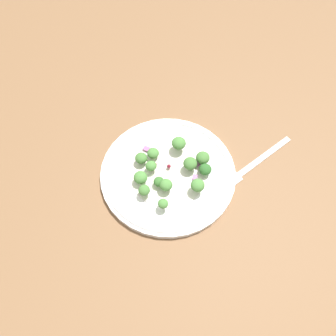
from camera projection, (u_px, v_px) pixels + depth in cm
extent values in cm
cube|color=brown|center=(174.00, 166.00, 70.95)|extent=(180.00, 180.00, 2.00)
cylinder|color=white|center=(168.00, 173.00, 68.22)|extent=(27.34, 27.34, 1.20)
torus|color=white|center=(168.00, 172.00, 67.70)|extent=(26.15, 26.15, 1.00)
cylinder|color=white|center=(168.00, 172.00, 67.62)|extent=(15.86, 15.86, 0.20)
cylinder|color=#8EB77A|center=(142.00, 182.00, 65.86)|extent=(1.01, 1.01, 1.01)
ellipsoid|color=#4C843D|center=(141.00, 179.00, 64.82)|extent=(2.70, 2.70, 2.02)
cylinder|color=#9EC684|center=(151.00, 168.00, 67.06)|extent=(0.83, 0.83, 0.83)
ellipsoid|color=#4C843D|center=(151.00, 166.00, 66.20)|extent=(2.22, 2.22, 1.67)
cylinder|color=#9EC684|center=(166.00, 188.00, 64.80)|extent=(0.94, 0.94, 0.94)
ellipsoid|color=#4C843D|center=(166.00, 185.00, 63.83)|extent=(2.50, 2.50, 1.87)
cylinder|color=#8EB77A|center=(179.00, 147.00, 69.32)|extent=(1.09, 1.09, 1.09)
ellipsoid|color=#4C843D|center=(179.00, 143.00, 68.19)|extent=(2.90, 2.90, 2.17)
cylinder|color=#ADD18E|center=(190.00, 167.00, 67.10)|extent=(1.04, 1.04, 1.04)
ellipsoid|color=#477A38|center=(190.00, 163.00, 66.02)|extent=(2.77, 2.77, 2.08)
cylinder|color=#8EB77A|center=(141.00, 161.00, 68.13)|extent=(0.93, 0.93, 0.93)
ellipsoid|color=#477A38|center=(141.00, 158.00, 67.17)|extent=(2.47, 2.47, 1.86)
cylinder|color=#8EB77A|center=(197.00, 188.00, 64.50)|extent=(1.01, 1.01, 1.01)
ellipsoid|color=#4C843D|center=(198.00, 185.00, 63.45)|extent=(2.70, 2.70, 2.02)
cylinder|color=#ADD18E|center=(159.00, 184.00, 65.68)|extent=(0.78, 0.78, 0.78)
ellipsoid|color=#386B2D|center=(159.00, 182.00, 64.88)|extent=(2.07, 2.07, 1.56)
cylinder|color=#9EC684|center=(202.00, 161.00, 67.98)|extent=(1.05, 1.05, 1.05)
ellipsoid|color=#477A38|center=(203.00, 158.00, 66.90)|extent=(2.79, 2.79, 2.09)
cylinder|color=#ADD18E|center=(163.00, 205.00, 62.71)|extent=(0.73, 0.73, 0.73)
ellipsoid|color=#4C843D|center=(163.00, 204.00, 61.95)|extent=(1.96, 1.96, 1.47)
cylinder|color=#9EC684|center=(144.00, 192.00, 64.25)|extent=(0.84, 0.84, 0.84)
ellipsoid|color=#477A38|center=(144.00, 190.00, 63.38)|extent=(2.24, 2.24, 1.68)
cylinder|color=#8EB77A|center=(205.00, 172.00, 67.06)|extent=(0.94, 0.94, 0.94)
ellipsoid|color=#2D6028|center=(205.00, 169.00, 66.08)|extent=(2.51, 2.51, 1.88)
cylinder|color=#8EB77A|center=(153.00, 156.00, 69.05)|extent=(0.90, 0.90, 0.90)
ellipsoid|color=#4C843D|center=(153.00, 153.00, 68.11)|extent=(2.41, 2.41, 1.81)
sphere|color=maroon|center=(169.00, 166.00, 67.20)|extent=(0.81, 0.81, 0.81)
sphere|color=maroon|center=(194.00, 160.00, 68.57)|extent=(0.74, 0.74, 0.74)
sphere|color=maroon|center=(155.00, 165.00, 67.44)|extent=(0.77, 0.77, 0.77)
cube|color=#A35B93|center=(146.00, 149.00, 69.83)|extent=(1.49, 1.64, 0.43)
cube|color=#A35B93|center=(195.00, 178.00, 66.57)|extent=(1.48, 1.44, 0.52)
cube|color=#934C84|center=(196.00, 163.00, 68.12)|extent=(1.81, 1.80, 0.45)
cube|color=silver|center=(265.00, 156.00, 70.75)|extent=(15.01, 1.30, 0.50)
cube|color=silver|center=(233.00, 180.00, 67.87)|extent=(3.62, 2.43, 0.50)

